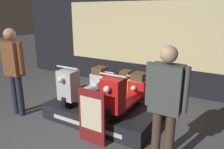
% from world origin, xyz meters
% --- Properties ---
extents(ground_plane, '(30.00, 30.00, 0.00)m').
position_xyz_m(ground_plane, '(0.00, 0.00, 0.00)').
color(ground_plane, '#4C4C51').
extents(shop_wall_back, '(8.31, 0.09, 3.20)m').
position_xyz_m(shop_wall_back, '(0.00, 3.13, 1.60)').
color(shop_wall_back, black).
rests_on(shop_wall_back, ground_plane).
extents(display_platform, '(2.19, 1.43, 0.32)m').
position_xyz_m(display_platform, '(0.27, 1.03, 0.16)').
color(display_platform, black).
rests_on(display_platform, ground_plane).
extents(scooter_display_left, '(0.50, 1.53, 0.83)m').
position_xyz_m(scooter_display_left, '(-0.22, 1.02, 0.65)').
color(scooter_display_left, black).
rests_on(scooter_display_left, display_platform).
extents(scooter_display_right, '(0.50, 1.53, 0.83)m').
position_xyz_m(scooter_display_right, '(0.77, 1.02, 0.65)').
color(scooter_display_right, black).
rests_on(scooter_display_right, display_platform).
extents(scooter_backrow_0, '(0.50, 1.53, 0.83)m').
position_xyz_m(scooter_backrow_0, '(-0.08, 2.08, 0.33)').
color(scooter_backrow_0, black).
rests_on(scooter_backrow_0, ground_plane).
extents(scooter_backrow_1, '(0.50, 1.53, 0.83)m').
position_xyz_m(scooter_backrow_1, '(0.74, 2.08, 0.33)').
color(scooter_backrow_1, black).
rests_on(scooter_backrow_1, ground_plane).
extents(person_left_browsing, '(0.56, 0.24, 1.82)m').
position_xyz_m(person_left_browsing, '(-1.40, 0.19, 1.07)').
color(person_left_browsing, '#232838').
rests_on(person_left_browsing, ground_plane).
extents(person_right_browsing, '(0.58, 0.23, 1.73)m').
position_xyz_m(person_right_browsing, '(1.74, 0.19, 1.02)').
color(person_right_browsing, '#473828').
rests_on(person_right_browsing, ground_plane).
extents(price_sign_board, '(0.50, 0.04, 0.94)m').
position_xyz_m(price_sign_board, '(0.58, 0.12, 0.48)').
color(price_sign_board, maroon).
rests_on(price_sign_board, ground_plane).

